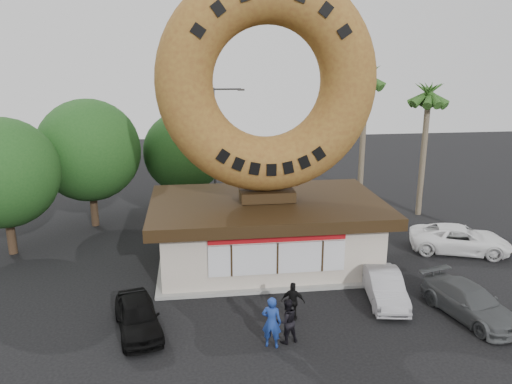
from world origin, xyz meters
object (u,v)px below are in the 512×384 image
object	(u,v)px
donut_shop	(267,230)
car_white	(460,239)
car_black	(138,316)
person_center	(287,321)
person_right	(293,301)
car_grey	(470,302)
street_lamp	(217,142)
car_silver	(385,287)
giant_donut	(268,82)
person_left	(272,322)

from	to	relation	value
donut_shop	car_white	distance (m)	10.38
car_black	person_center	bearing A→B (deg)	-27.78
person_right	car_grey	xyz separation A→B (m)	(7.00, -0.69, -0.15)
street_lamp	car_silver	size ratio (longest dim) A/B	2.06
car_black	giant_donut	bearing A→B (deg)	31.48
donut_shop	street_lamp	distance (m)	10.54
giant_donut	car_silver	xyz separation A→B (m)	(4.34, -4.53, -8.23)
street_lamp	car_black	world-z (taller)	street_lamp
giant_donut	car_grey	xyz separation A→B (m)	(7.19, -6.24, -8.23)
giant_donut	car_white	xyz separation A→B (m)	(10.32, 0.15, -8.16)
person_center	car_white	xyz separation A→B (m)	(10.67, 7.22, -0.14)
person_center	car_black	bearing A→B (deg)	-30.20
street_lamp	person_left	world-z (taller)	street_lamp
person_center	car_silver	size ratio (longest dim) A/B	0.44
donut_shop	car_silver	bearing A→B (deg)	-46.14
donut_shop	person_left	size ratio (longest dim) A/B	5.79
person_center	car_black	distance (m)	5.60
car_white	car_silver	bearing A→B (deg)	147.39
person_right	car_white	distance (m)	11.61
street_lamp	car_silver	xyz separation A→B (m)	(6.20, -14.53, -3.84)
donut_shop	person_center	bearing A→B (deg)	-92.83
person_center	donut_shop	bearing A→B (deg)	-108.24
person_right	car_white	world-z (taller)	person_right
car_black	car_grey	bearing A→B (deg)	-15.61
person_left	car_black	xyz separation A→B (m)	(-4.82, 1.64, -0.33)
street_lamp	car_white	size ratio (longest dim) A/B	1.57
street_lamp	donut_shop	bearing A→B (deg)	-79.50
person_left	car_silver	distance (m)	5.96
donut_shop	giant_donut	distance (m)	7.10
car_silver	person_left	bearing A→B (deg)	-143.32
car_white	giant_donut	bearing A→B (deg)	110.16
giant_donut	street_lamp	distance (m)	11.08
donut_shop	car_black	size ratio (longest dim) A/B	2.99
street_lamp	giant_donut	bearing A→B (deg)	-79.49
person_left	car_grey	xyz separation A→B (m)	(8.13, 1.05, -0.33)
street_lamp	car_silver	distance (m)	16.26
donut_shop	street_lamp	world-z (taller)	street_lamp
car_silver	car_grey	distance (m)	3.33
donut_shop	giant_donut	size ratio (longest dim) A/B	1.11
person_left	person_right	world-z (taller)	person_left
car_silver	car_white	world-z (taller)	car_white
person_center	car_grey	bearing A→B (deg)	170.91
person_center	car_silver	distance (m)	5.34
giant_donut	person_center	world-z (taller)	giant_donut
street_lamp	person_left	xyz separation A→B (m)	(0.92, -17.29, -3.52)
person_center	car_silver	bearing A→B (deg)	-166.93
person_center	car_silver	xyz separation A→B (m)	(4.69, 2.54, -0.21)
donut_shop	person_right	bearing A→B (deg)	-87.95
car_silver	car_white	bearing A→B (deg)	47.13
car_black	car_silver	size ratio (longest dim) A/B	0.96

